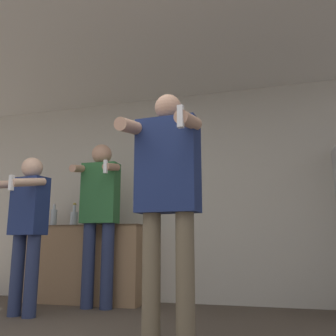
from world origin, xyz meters
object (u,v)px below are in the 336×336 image
object	(u,v)px
bottle_tall_gin	(43,219)
person_man_side	(27,221)
bottle_clear_vodka	(74,217)
person_woman_foreground	(168,189)
person_spectator_back	(99,210)
bottle_short_whiskey	(104,217)
bottle_brown_liquor	(54,217)

from	to	relation	value
bottle_tall_gin	person_man_side	xyz separation A→B (m)	(0.46, -0.92, -0.09)
bottle_clear_vodka	person_woman_foreground	distance (m)	2.38
person_spectator_back	person_woman_foreground	bearing A→B (deg)	-48.99
bottle_short_whiskey	person_woman_foreground	world-z (taller)	person_woman_foreground
bottle_clear_vodka	bottle_short_whiskey	bearing A→B (deg)	0.00
bottle_clear_vodka	person_spectator_back	distance (m)	0.59
person_woman_foreground	person_man_side	distance (m)	1.83
bottle_brown_liquor	person_man_side	xyz separation A→B (m)	(0.30, -0.92, -0.11)
bottle_clear_vodka	person_spectator_back	xyz separation A→B (m)	(0.50, -0.32, 0.05)
bottle_clear_vodka	person_man_side	distance (m)	0.93
bottle_short_whiskey	bottle_tall_gin	bearing A→B (deg)	180.00
bottle_tall_gin	person_spectator_back	bearing A→B (deg)	-18.82
bottle_short_whiskey	person_woman_foreground	size ratio (longest dim) A/B	0.16
bottle_brown_liquor	bottle_clear_vodka	bearing A→B (deg)	0.00
bottle_brown_liquor	bottle_tall_gin	distance (m)	0.15
bottle_clear_vodka	person_man_side	size ratio (longest dim) A/B	0.18
bottle_clear_vodka	person_woman_foreground	size ratio (longest dim) A/B	0.16
bottle_short_whiskey	bottle_clear_vodka	world-z (taller)	bottle_short_whiskey
bottle_short_whiskey	person_man_side	distance (m)	1.00
bottle_short_whiskey	bottle_tall_gin	world-z (taller)	bottle_short_whiskey
bottle_short_whiskey	person_woman_foreground	xyz separation A→B (m)	(1.28, -1.68, 0.04)
bottle_short_whiskey	person_spectator_back	world-z (taller)	person_spectator_back
bottle_tall_gin	person_woman_foreground	world-z (taller)	person_woman_foreground
bottle_brown_liquor	person_man_side	world-z (taller)	person_man_side
bottle_tall_gin	person_man_side	size ratio (longest dim) A/B	0.15
bottle_clear_vodka	bottle_tall_gin	distance (m)	0.44
person_spectator_back	person_man_side	bearing A→B (deg)	-128.41
bottle_brown_liquor	person_spectator_back	distance (m)	0.85
bottle_brown_liquor	person_spectator_back	world-z (taller)	person_spectator_back
person_man_side	bottle_short_whiskey	bearing A→B (deg)	67.62
bottle_short_whiskey	person_spectator_back	bearing A→B (deg)	-72.79
bottle_short_whiskey	bottle_brown_liquor	bearing A→B (deg)	180.00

